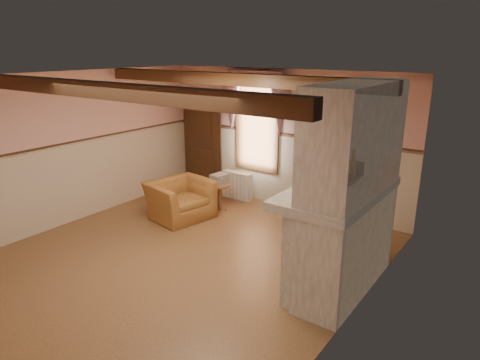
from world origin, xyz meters
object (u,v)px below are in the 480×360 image
Objects in this scene: radiator at (237,185)px; mantel_clock at (356,170)px; armchair at (180,200)px; side_table at (220,197)px; oil_lamp at (352,170)px; bowl at (345,180)px.

mantel_clock is at bearing -23.97° from radiator.
armchair reaches higher than side_table.
radiator is 3.70m from mantel_clock.
side_table is 2.29× the size of mantel_clock.
armchair is 0.86m from side_table.
oil_lamp is (3.07, -0.87, 1.29)m from side_table.
oil_lamp is at bearing -80.08° from armchair.
bowl is (3.07, -1.11, 1.19)m from side_table.
armchair is 3.08× the size of bowl.
bowl is at bearing -90.00° from mantel_clock.
armchair is at bearing 178.60° from oil_lamp.
radiator is at bearing 97.70° from side_table.
side_table is at bearing 167.04° from mantel_clock.
mantel_clock reaches higher than bowl.
mantel_clock reaches higher than armchair.
oil_lamp reaches higher than radiator.
bowl is 0.41m from mantel_clock.
bowl is at bearing -84.22° from armchair.
mantel_clock is (3.42, 0.08, 1.15)m from armchair.
bowl reaches higher than side_table.
armchair is at bearing -114.24° from side_table.
radiator is 3.86m from bowl.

